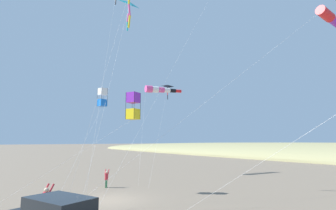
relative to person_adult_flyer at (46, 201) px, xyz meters
name	(u,v)px	position (x,y,z in m)	size (l,w,h in m)	color
ground_plane	(109,200)	(4.58, 2.49, -0.99)	(600.00, 600.00, 0.00)	#756654
person_adult_flyer	(46,201)	(0.00, 0.00, 0.00)	(0.65, 0.62, 1.82)	#335199
person_child_green_jacket	(106,178)	(6.41, 7.15, -0.15)	(0.53, 0.55, 1.53)	#3D7F51
kite_windsock_long_streamer_left	(334,21)	(15.97, -8.00, 11.15)	(18.53, 9.01, 12.71)	red
kite_delta_teal_far_right	(168,86)	(17.29, 12.74, 10.22)	(8.71, 8.42, 11.61)	black
kite_box_purple_drifting	(133,106)	(4.27, -1.14, 5.08)	(7.44, 4.55, 6.87)	purple
kite_delta_small_distant	(129,4)	(7.18, 5.11, 15.26)	(7.66, 8.85, 16.80)	#1EB7C6
kite_box_orange_high_right	(102,97)	(5.02, 5.32, 6.53)	(5.68, 6.73, 8.27)	white
kite_windsock_magenta_far_left	(159,90)	(15.71, 12.56, 9.56)	(9.55, 6.64, 10.98)	#EF4C93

